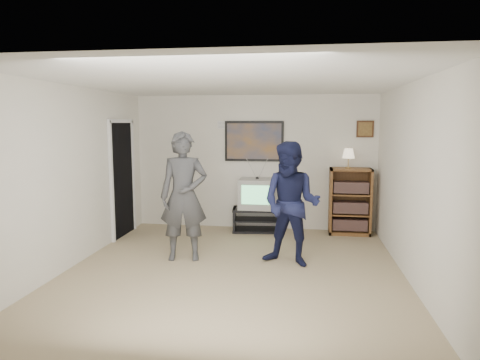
% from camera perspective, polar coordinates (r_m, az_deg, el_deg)
% --- Properties ---
extents(room_shell, '(4.51, 5.00, 2.51)m').
position_cam_1_polar(room_shell, '(5.92, -0.42, 0.47)').
color(room_shell, '#92785C').
rests_on(room_shell, ground).
extents(media_stand, '(0.90, 0.56, 0.43)m').
position_cam_1_polar(media_stand, '(7.94, 2.17, -5.29)').
color(media_stand, black).
rests_on(media_stand, room_shell).
extents(crt_television, '(0.65, 0.55, 0.54)m').
position_cam_1_polar(crt_television, '(7.84, 2.30, -1.82)').
color(crt_television, '#9A9B96').
rests_on(crt_television, media_stand).
extents(bookshelf, '(0.72, 0.41, 1.19)m').
position_cam_1_polar(bookshelf, '(7.91, 14.44, -2.76)').
color(bookshelf, brown).
rests_on(bookshelf, room_shell).
extents(table_lamp, '(0.22, 0.22, 0.35)m').
position_cam_1_polar(table_lamp, '(7.81, 14.26, 2.81)').
color(table_lamp, '#FFEAC1').
rests_on(table_lamp, bookshelf).
extents(person_tall, '(0.75, 0.57, 1.87)m').
position_cam_1_polar(person_tall, '(6.24, -7.50, -2.17)').
color(person_tall, '#3A3B3E').
rests_on(person_tall, room_shell).
extents(person_short, '(1.01, 0.88, 1.74)m').
position_cam_1_polar(person_short, '(5.98, 6.84, -3.21)').
color(person_short, '#141838').
rests_on(person_short, room_shell).
extents(controller_left, '(0.05, 0.12, 0.03)m').
position_cam_1_polar(controller_left, '(6.39, -7.03, 1.24)').
color(controller_left, white).
rests_on(controller_left, person_tall).
extents(controller_right, '(0.04, 0.12, 0.04)m').
position_cam_1_polar(controller_right, '(6.22, 6.81, -1.52)').
color(controller_right, white).
rests_on(controller_right, person_short).
extents(poster, '(1.10, 0.03, 0.75)m').
position_cam_1_polar(poster, '(8.00, 1.89, 5.19)').
color(poster, black).
rests_on(poster, room_shell).
extents(air_vent, '(0.28, 0.02, 0.14)m').
position_cam_1_polar(air_vent, '(8.07, -2.01, 7.34)').
color(air_vent, white).
rests_on(air_vent, room_shell).
extents(small_picture, '(0.30, 0.03, 0.30)m').
position_cam_1_polar(small_picture, '(8.02, 16.34, 6.54)').
color(small_picture, '#472816').
rests_on(small_picture, room_shell).
extents(doorway, '(0.03, 0.85, 2.00)m').
position_cam_1_polar(doorway, '(7.79, -15.46, 0.05)').
color(doorway, black).
rests_on(doorway, room_shell).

